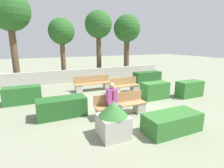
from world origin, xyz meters
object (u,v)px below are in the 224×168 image
at_px(tree_center_left, 62,33).
at_px(tree_center_right, 98,26).
at_px(bench_front, 121,107).
at_px(tree_leftmost, 9,12).
at_px(person_seated_man, 113,99).
at_px(planter_corner_left, 113,119).
at_px(tree_rightmost, 127,30).
at_px(bench_left_side, 93,85).
at_px(bench_right_side, 125,88).

height_order(tree_center_left, tree_center_right, tree_center_right).
xyz_separation_m(bench_front, tree_leftmost, (-3.95, 7.81, 4.33)).
relative_size(bench_front, tree_center_left, 0.46).
relative_size(person_seated_man, planter_corner_left, 1.22).
distance_m(planter_corner_left, tree_rightmost, 10.53).
xyz_separation_m(person_seated_man, tree_leftmost, (-3.55, 7.95, 3.93)).
bearing_deg(person_seated_man, planter_corner_left, -115.19).
bearing_deg(tree_center_right, bench_left_side, -115.44).
xyz_separation_m(tree_center_right, tree_rightmost, (2.23, -0.60, -0.27)).
relative_size(bench_left_side, bench_right_side, 1.33).
bearing_deg(person_seated_man, bench_right_side, 53.90).
bearing_deg(tree_center_left, person_seated_man, -86.74).
relative_size(tree_center_left, tree_center_right, 0.86).
bearing_deg(bench_front, bench_right_side, 58.25).
bearing_deg(bench_front, person_seated_man, -160.29).
bearing_deg(tree_center_left, tree_rightmost, -3.79).
xyz_separation_m(tree_leftmost, tree_center_left, (3.11, -0.22, -1.21)).
height_order(tree_center_left, tree_rightmost, tree_rightmost).
height_order(bench_front, tree_center_right, tree_center_right).
height_order(bench_right_side, tree_center_right, tree_center_right).
relative_size(tree_leftmost, tree_center_left, 1.35).
relative_size(bench_front, bench_left_side, 0.94).
height_order(bench_front, planter_corner_left, planter_corner_left).
bearing_deg(bench_front, planter_corner_left, -125.90).
distance_m(person_seated_man, tree_leftmost, 9.55).
relative_size(bench_right_side, tree_center_left, 0.37).
bearing_deg(person_seated_man, bench_front, 19.71).
height_order(tree_center_right, tree_rightmost, tree_center_right).
height_order(bench_left_side, tree_center_right, tree_center_right).
distance_m(planter_corner_left, tree_center_right, 10.25).
xyz_separation_m(bench_front, tree_center_right, (2.06, 7.85, 3.71)).
bearing_deg(tree_rightmost, bench_right_side, -119.91).
distance_m(bench_right_side, tree_center_right, 6.41).
xyz_separation_m(planter_corner_left, tree_center_left, (0.11, 8.89, 2.90)).
bearing_deg(bench_front, tree_center_right, 75.32).
bearing_deg(bench_left_side, bench_front, -98.05).
xyz_separation_m(bench_left_side, planter_corner_left, (-1.14, -5.25, 0.21)).
bearing_deg(tree_rightmost, tree_center_right, 164.84).
bearing_deg(bench_right_side, tree_center_left, 105.58).
bearing_deg(bench_left_side, bench_right_side, -46.76).
distance_m(person_seated_man, tree_center_left, 8.21).
distance_m(bench_right_side, tree_rightmost, 6.32).
height_order(planter_corner_left, tree_center_left, tree_center_left).
bearing_deg(bench_front, tree_leftmost, 116.86).
height_order(bench_left_side, tree_rightmost, tree_rightmost).
height_order(bench_left_side, tree_leftmost, tree_leftmost).
distance_m(bench_right_side, tree_center_left, 6.35).
height_order(bench_right_side, planter_corner_left, planter_corner_left).
bearing_deg(planter_corner_left, tree_leftmost, 108.28).
bearing_deg(tree_rightmost, planter_corner_left, -121.45).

